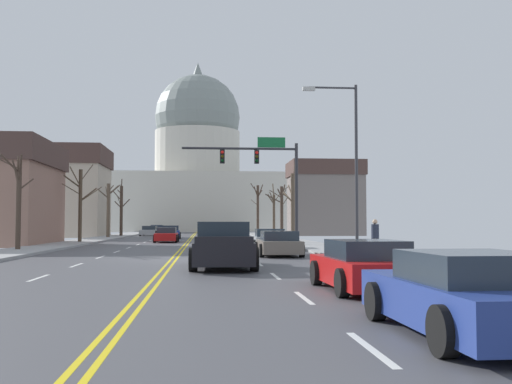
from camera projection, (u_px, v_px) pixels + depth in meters
name	position (u px, v px, depth m)	size (l,w,h in m)	color
ground	(174.00, 259.00, 26.20)	(20.00, 180.00, 0.20)	#49494E
signal_gantry	(265.00, 168.00, 40.44)	(7.91, 0.41, 7.30)	#28282D
street_lamp_right	(349.00, 153.00, 26.92)	(2.52, 0.24, 7.75)	#333338
capitol_building	(197.00, 170.00, 108.57)	(34.59, 19.91, 31.07)	beige
sedan_near_00	(269.00, 240.00, 35.47)	(2.12, 4.57, 1.24)	#9EA3A8
sedan_near_01	(279.00, 244.00, 28.97)	(2.14, 4.48, 1.21)	#6B6056
pickup_truck_near_02	(223.00, 247.00, 21.52)	(2.40, 5.47, 1.65)	black
sedan_near_03	(364.00, 266.00, 14.24)	(2.07, 4.26, 1.21)	#B71414
sedan_near_04	(467.00, 296.00, 8.61)	(2.12, 4.44, 1.21)	navy
sedan_oncoming_00	(167.00, 235.00, 48.69)	(1.93, 4.43, 1.20)	#B71414
sedan_oncoming_01	(170.00, 233.00, 59.21)	(2.19, 4.58, 1.30)	navy
sedan_oncoming_02	(150.00, 231.00, 72.03)	(2.15, 4.76, 1.19)	#9EA3A8
sedan_oncoming_03	(157.00, 230.00, 83.01)	(2.13, 4.48, 1.25)	navy
flank_building_01	(53.00, 191.00, 66.24)	(11.76, 9.41, 9.98)	#B2A38E
flank_building_02	(325.00, 198.00, 74.16)	(8.92, 7.47, 9.21)	slate
bare_tree_00	(293.00, 206.00, 44.44)	(1.29, 2.67, 6.18)	brown
bare_tree_01	(80.00, 202.00, 45.95)	(2.92, 1.46, 6.01)	#4C3D2D
bare_tree_02	(274.00, 212.00, 60.88)	(1.09, 2.39, 5.54)	#4C3D2D
bare_tree_03	(18.00, 198.00, 33.12)	(2.21, 2.52, 5.36)	#423328
bare_tree_04	(281.00, 210.00, 53.78)	(2.17, 2.34, 4.97)	#423328
bare_tree_05	(108.00, 208.00, 59.92)	(1.95, 2.39, 5.40)	brown
bare_tree_06	(258.00, 207.00, 75.65)	(1.65, 3.09, 6.43)	#423328
bare_tree_07	(121.00, 209.00, 66.02)	(1.95, 1.47, 6.40)	#423328
pedestrian_00	(375.00, 236.00, 26.10)	(0.35, 0.34, 1.63)	black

